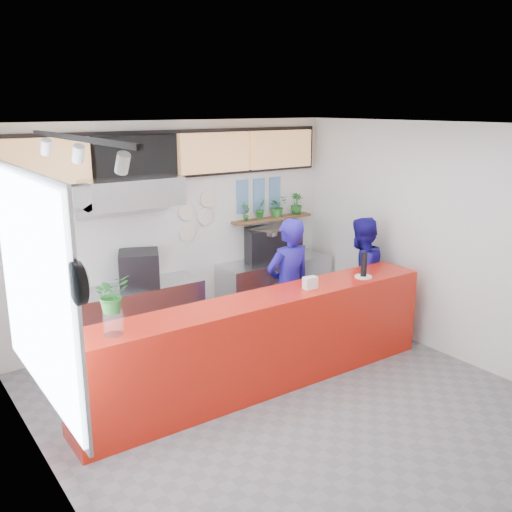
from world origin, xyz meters
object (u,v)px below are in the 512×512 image
panini_oven (139,269)px  espresso_machine (272,244)px  pepper_mill (364,264)px  staff_center (288,287)px  staff_right (360,276)px  service_counter (264,343)px

panini_oven → espresso_machine: espresso_machine is taller
panini_oven → pepper_mill: (2.18, -1.89, 0.14)m
staff_center → espresso_machine: bearing=-115.7°
pepper_mill → staff_right: bearing=46.9°
espresso_machine → pepper_mill: pepper_mill is taller
staff_center → pepper_mill: staff_center is taller
service_counter → espresso_machine: size_ratio=5.74×
panini_oven → staff_center: staff_center is taller
panini_oven → espresso_machine: 2.16m
espresso_machine → pepper_mill: size_ratio=2.57×
service_counter → panini_oven: (-0.71, 1.80, 0.58)m
panini_oven → pepper_mill: pepper_mill is taller
staff_right → staff_center: bearing=-5.1°
espresso_machine → staff_right: (0.62, -1.25, -0.30)m
espresso_machine → staff_center: (-0.64, -1.22, -0.24)m
staff_center → staff_right: 1.26m
pepper_mill → service_counter: bearing=176.5°
service_counter → staff_right: size_ratio=2.66×
service_counter → staff_center: size_ratio=2.47×
panini_oven → espresso_machine: bearing=23.7°
service_counter → staff_center: 1.06m
service_counter → pepper_mill: 1.64m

